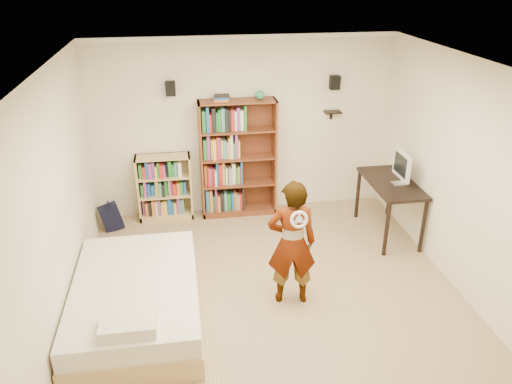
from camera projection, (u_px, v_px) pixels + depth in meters
ground at (274, 301)px, 5.86m from camera, size 4.50×5.00×0.01m
room_shell at (276, 162)px, 5.11m from camera, size 4.52×5.02×2.71m
crown_molding at (278, 73)px, 4.73m from camera, size 4.50×5.00×0.06m
speaker_left at (170, 88)px, 7.01m from camera, size 0.14×0.12×0.20m
speaker_right at (335, 82)px, 7.35m from camera, size 0.14×0.12×0.20m
wall_shelf at (333, 112)px, 7.55m from camera, size 0.25×0.16×0.02m
tall_bookshelf at (238, 159)px, 7.55m from camera, size 1.14×0.33×1.81m
low_bookshelf at (165, 187)px, 7.57m from camera, size 0.81×0.30×1.02m
computer_desk at (389, 208)px, 7.15m from camera, size 0.61×1.21×0.83m
imac at (400, 168)px, 6.80m from camera, size 0.12×0.47×0.46m
daybed at (136, 295)px, 5.46m from camera, size 1.35×2.08×0.61m
person at (292, 243)px, 5.58m from camera, size 0.59×0.42×1.52m
wii_wheel at (299, 220)px, 5.14m from camera, size 0.19×0.07×0.19m
navy_bag at (111, 217)px, 7.34m from camera, size 0.35×0.28×0.42m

